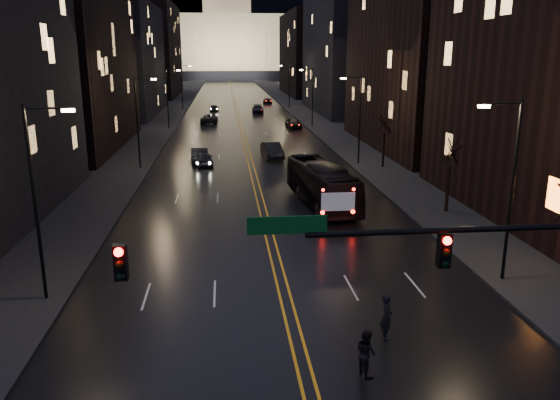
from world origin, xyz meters
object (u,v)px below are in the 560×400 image
object	(u,v)px
oncoming_car_b	(199,155)
pedestrian_a	(387,317)
bus	(322,184)
receding_car_a	(272,150)
pedestrian_b	(366,352)
traffic_signal	(522,264)
oncoming_car_a	(204,159)

from	to	relation	value
oncoming_car_b	pedestrian_a	xyz separation A→B (m)	(8.86, -38.06, 0.16)
bus	receding_car_a	world-z (taller)	bus
pedestrian_a	pedestrian_b	distance (m)	2.74
traffic_signal	pedestrian_b	world-z (taller)	traffic_signal
traffic_signal	bus	bearing A→B (deg)	93.06
oncoming_car_a	receding_car_a	world-z (taller)	receding_car_a
traffic_signal	pedestrian_b	xyz separation A→B (m)	(-3.78, 2.67, -4.24)
bus	oncoming_car_a	xyz separation A→B (m)	(-9.31, 15.65, -0.83)
pedestrian_b	pedestrian_a	bearing A→B (deg)	-51.65
traffic_signal	bus	world-z (taller)	traffic_signal
bus	oncoming_car_a	world-z (taller)	bus
pedestrian_a	receding_car_a	bearing A→B (deg)	6.63
bus	pedestrian_b	bearing A→B (deg)	-103.58
oncoming_car_b	pedestrian_b	world-z (taller)	pedestrian_b
bus	pedestrian_b	distance (m)	22.79
traffic_signal	receding_car_a	size ratio (longest dim) A/B	3.34
oncoming_car_a	pedestrian_b	distance (m)	38.92
oncoming_car_a	oncoming_car_b	size ratio (longest dim) A/B	0.87
traffic_signal	bus	size ratio (longest dim) A/B	1.55
bus	oncoming_car_b	distance (m)	20.32
receding_car_a	pedestrian_a	world-z (taller)	pedestrian_a
bus	pedestrian_a	xyz separation A→B (m)	(-1.00, -20.32, -0.59)
oncoming_car_b	pedestrian_a	distance (m)	39.08
bus	pedestrian_b	world-z (taller)	bus
bus	pedestrian_b	size ratio (longest dim) A/B	6.48
receding_car_a	pedestrian_a	distance (m)	39.64
pedestrian_a	pedestrian_b	size ratio (longest dim) A/B	1.13
oncoming_car_b	pedestrian_a	bearing A→B (deg)	99.41
receding_car_a	oncoming_car_a	bearing A→B (deg)	-158.63
oncoming_car_b	pedestrian_a	world-z (taller)	pedestrian_a
traffic_signal	pedestrian_a	distance (m)	6.91
traffic_signal	receding_car_a	xyz separation A→B (m)	(-3.41, 44.63, -4.25)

